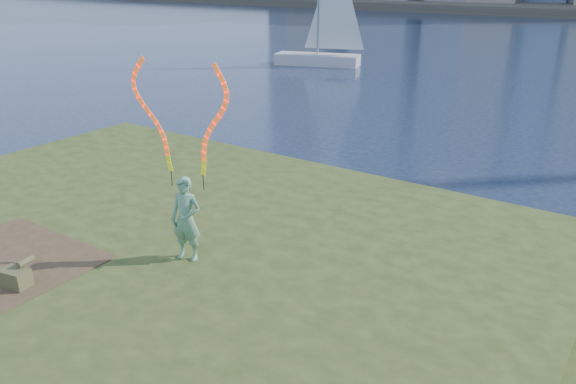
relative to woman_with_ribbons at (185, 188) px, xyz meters
The scene contains 5 objects.
ground 2.47m from the woman_with_ribbons, 120.57° to the left, with size 320.00×320.00×0.00m, color #17233B.
grassy_knoll 2.38m from the woman_with_ribbons, 112.11° to the right, with size 20.00×18.00×0.80m.
woman_with_ribbons is the anchor object (origin of this frame).
canvas_bag 3.22m from the woman_with_ribbons, 125.06° to the right, with size 0.52×0.59×0.45m.
sailboat 28.52m from the woman_with_ribbons, 116.00° to the left, with size 5.84×3.30×8.85m.
Camera 1 is at (7.39, -7.68, 5.87)m, focal length 35.00 mm.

